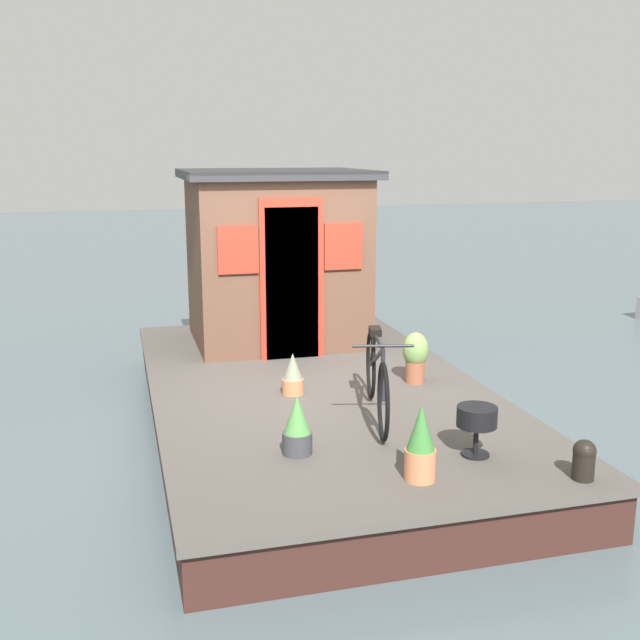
% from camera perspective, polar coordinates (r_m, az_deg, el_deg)
% --- Properties ---
extents(ground_plane, '(60.00, 60.00, 0.00)m').
position_cam_1_polar(ground_plane, '(7.83, -0.39, -7.98)').
color(ground_plane, '#4C5B60').
extents(houseboat_deck, '(5.93, 3.24, 0.46)m').
position_cam_1_polar(houseboat_deck, '(7.75, -0.39, -6.39)').
color(houseboat_deck, '#4C4742').
rests_on(houseboat_deck, ground_plane).
extents(houseboat_cabin, '(1.89, 2.18, 2.08)m').
position_cam_1_polar(houseboat_cabin, '(9.22, -3.34, 4.81)').
color(houseboat_cabin, brown).
rests_on(houseboat_cabin, houseboat_deck).
extents(bicycle, '(1.68, 0.57, 0.77)m').
position_cam_1_polar(bicycle, '(6.66, 4.28, -4.31)').
color(bicycle, black).
rests_on(bicycle, houseboat_deck).
extents(potted_plant_mint, '(0.23, 0.23, 0.47)m').
position_cam_1_polar(potted_plant_mint, '(5.90, -1.72, -7.97)').
color(potted_plant_mint, '#38383D').
rests_on(potted_plant_mint, houseboat_deck).
extents(potted_plant_fern, '(0.21, 0.21, 0.41)m').
position_cam_1_polar(potted_plant_fern, '(7.31, -2.06, -4.13)').
color(potted_plant_fern, '#C6754C').
rests_on(potted_plant_fern, houseboat_deck).
extents(potted_plant_lavender, '(0.26, 0.26, 0.52)m').
position_cam_1_polar(potted_plant_lavender, '(7.70, 7.19, -2.65)').
color(potted_plant_lavender, '#935138').
rests_on(potted_plant_lavender, houseboat_deck).
extents(potted_plant_succulent, '(0.23, 0.23, 0.56)m').
position_cam_1_polar(potted_plant_succulent, '(5.48, 7.57, -9.27)').
color(potted_plant_succulent, '#C6754C').
rests_on(potted_plant_succulent, houseboat_deck).
extents(charcoal_grill, '(0.31, 0.31, 0.39)m').
position_cam_1_polar(charcoal_grill, '(5.96, 11.71, -7.32)').
color(charcoal_grill, black).
rests_on(charcoal_grill, houseboat_deck).
extents(mooring_bollard, '(0.16, 0.16, 0.30)m').
position_cam_1_polar(mooring_bollard, '(5.80, 19.23, -9.81)').
color(mooring_bollard, black).
rests_on(mooring_bollard, houseboat_deck).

